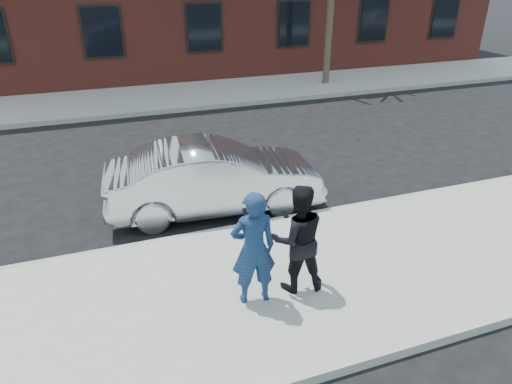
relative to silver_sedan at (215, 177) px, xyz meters
name	(u,v)px	position (x,y,z in m)	size (l,w,h in m)	color
ground	(385,256)	(2.28, -2.58, -0.69)	(100.00, 100.00, 0.00)	black
near_sidewalk	(394,260)	(2.28, -2.83, -0.62)	(50.00, 3.50, 0.15)	#9B9993
near_curb	(341,210)	(2.28, -1.03, -0.62)	(50.00, 0.10, 0.15)	#999691
far_sidewalk	(215,93)	(2.28, 8.67, -0.62)	(50.00, 3.50, 0.15)	#9B9993
far_curb	(229,105)	(2.28, 6.87, -0.62)	(50.00, 0.10, 0.15)	#999691
silver_sedan	(215,177)	(0.00, 0.00, 0.00)	(1.46, 4.19, 1.38)	#B7BABF
man_hoodie	(253,249)	(-0.25, -3.05, 0.31)	(0.66, 0.52, 1.71)	navy
man_peacoat	(298,239)	(0.44, -2.98, 0.28)	(0.90, 0.75, 1.65)	black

